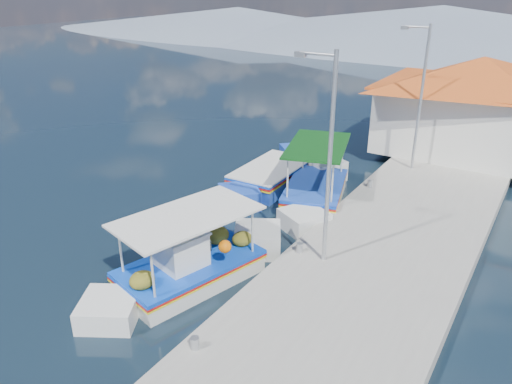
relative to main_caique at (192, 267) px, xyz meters
The scene contains 9 objects.
ground 1.62m from the main_caique, 167.86° to the left, with size 160.00×160.00×0.00m, color black.
quay 7.70m from the main_caique, 55.31° to the left, with size 5.00×44.00×0.50m, color gray.
bollards 6.03m from the main_caique, 67.77° to the left, with size 0.20×17.20×0.30m.
main_caique is the anchor object (origin of this frame).
caique_green_canopy 7.05m from the main_caique, 85.12° to the left, with size 3.36×6.67×2.60m.
caique_blue_hull 7.75m from the main_caique, 102.98° to the left, with size 2.18×7.10×1.26m.
harbor_building 16.19m from the main_caique, 73.03° to the left, with size 10.49×10.49×4.40m.
lamp_post_near 5.08m from the main_caique, 37.92° to the left, with size 1.21×0.14×6.00m.
lamp_post_far 12.20m from the main_caique, 75.23° to the left, with size 1.21×0.14×6.00m.
Camera 1 is at (9.59, -9.61, 8.08)m, focal length 34.51 mm.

